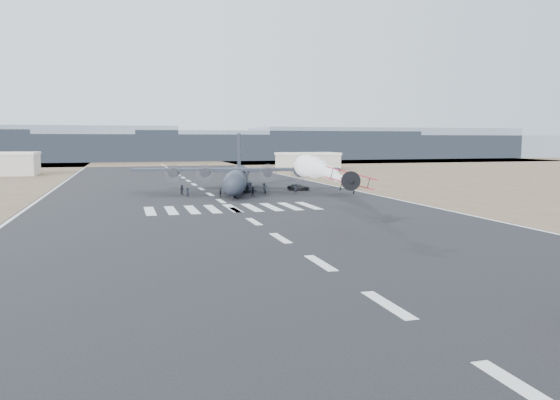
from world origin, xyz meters
name	(u,v)px	position (x,y,z in m)	size (l,w,h in m)	color
ground	(388,305)	(0.00, 0.00, 0.00)	(500.00, 500.00, 0.00)	black
scrub_far	(158,162)	(0.00, 230.00, 0.00)	(500.00, 80.00, 0.00)	brown
runway_markings	(221,201)	(0.00, 60.00, 0.01)	(60.00, 260.00, 0.01)	silver
ridge_seg_c	(17,144)	(-65.00, 260.00, 8.50)	(150.00, 50.00, 17.00)	slate
ridge_seg_d	(154,147)	(0.00, 260.00, 6.50)	(150.00, 50.00, 13.00)	slate
ridge_seg_e	(276,145)	(65.00, 260.00, 7.50)	(150.00, 50.00, 15.00)	slate
ridge_seg_f	(383,143)	(130.00, 260.00, 8.50)	(150.00, 50.00, 17.00)	slate
ridge_seg_g	(480,146)	(195.00, 260.00, 6.50)	(150.00, 50.00, 13.00)	slate
hangar_right	(308,161)	(46.00, 150.00, 3.01)	(20.50, 12.50, 5.90)	#B6B0A2
aerobatic_biplane	(350,180)	(7.83, 24.28, 5.87)	(5.58, 5.21, 2.84)	#BD0C0C
smoke_trail	(312,167)	(12.16, 48.89, 6.09)	(7.04, 30.19, 3.56)	white
transport_aircraft	(237,177)	(6.06, 76.00, 2.98)	(39.76, 32.52, 11.57)	#212331
support_vehicle	(299,187)	(18.65, 75.53, 0.64)	(2.11, 4.57, 1.27)	black
crew_a	(265,190)	(9.95, 69.20, 0.85)	(0.62, 0.51, 1.70)	black
crew_b	(182,190)	(-5.13, 72.89, 0.91)	(0.88, 0.54, 1.82)	black
crew_c	(264,188)	(10.49, 72.05, 0.95)	(1.22, 0.57, 1.89)	black
crew_d	(220,193)	(0.91, 65.68, 0.83)	(0.97, 0.50, 1.65)	black
crew_e	(187,192)	(-4.46, 69.54, 0.78)	(0.76, 0.47, 1.56)	black
crew_f	(253,192)	(6.96, 66.37, 0.86)	(1.59, 0.52, 1.72)	black
crew_g	(296,189)	(15.79, 68.62, 0.95)	(0.69, 0.57, 1.90)	black
crew_h	(248,189)	(7.26, 72.12, 0.78)	(0.76, 0.47, 1.57)	black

